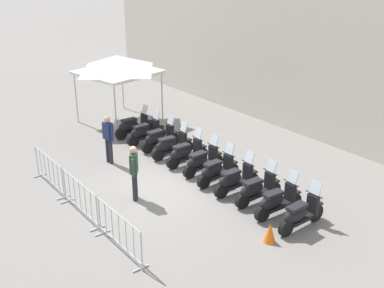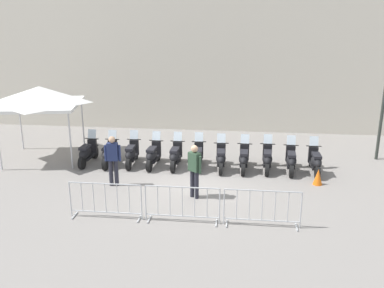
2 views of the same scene
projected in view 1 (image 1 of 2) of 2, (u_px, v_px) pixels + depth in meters
The scene contains 19 objects.
ground_plane at pixel (156, 189), 14.91m from camera, with size 120.00×120.00×0.00m, color gray.
motorcycle_0 at pixel (133, 126), 18.88m from camera, with size 0.72×1.70×1.24m.
motorcycle_1 at pixel (145, 132), 18.26m from camera, with size 0.65×1.72×1.24m.
motorcycle_2 at pixel (159, 138), 17.68m from camera, with size 0.63×1.72×1.24m.
motorcycle_3 at pixel (171, 146), 17.03m from camera, with size 0.73×1.70×1.24m.
motorcycle_4 at pixel (186, 153), 16.41m from camera, with size 0.68×1.71×1.24m.
motorcycle_5 at pixel (202, 161), 15.79m from camera, with size 0.60×1.72×1.24m.
motorcycle_6 at pixel (217, 170), 15.12m from camera, with size 0.62×1.72×1.24m.
motorcycle_7 at pixel (235, 180), 14.51m from camera, with size 0.70×1.71×1.24m.
motorcycle_8 at pixel (257, 189), 13.94m from camera, with size 0.71×1.71×1.24m.
motorcycle_9 at pixel (277, 201), 13.28m from camera, with size 0.71×1.71×1.24m.
motorcycle_10 at pixel (300, 214), 12.64m from camera, with size 0.65×1.72×1.24m.
barrier_segment_0 at pixel (49, 172), 14.87m from camera, with size 2.07×0.78×1.07m.
barrier_segment_1 at pixel (80, 199), 13.28m from camera, with size 2.07×0.78×1.07m.
barrier_segment_2 at pixel (119, 233), 11.68m from camera, with size 2.07×0.78×1.07m.
officer_near_row_end at pixel (108, 137), 16.39m from camera, with size 0.55×0.24×1.73m.
officer_mid_plaza at pixel (134, 170), 13.95m from camera, with size 0.41×0.43×1.73m.
canopy_tent at pixel (117, 65), 19.79m from camera, with size 2.88×2.88×2.91m.
traffic_cone at pixel (270, 233), 12.14m from camera, with size 0.32×0.32×0.55m, color orange.
Camera 1 is at (9.66, -9.12, 7.02)m, focal length 44.33 mm.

